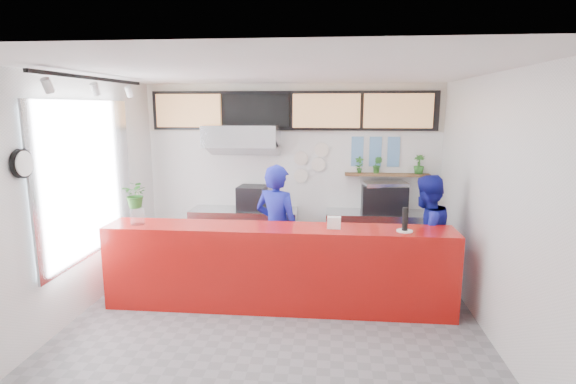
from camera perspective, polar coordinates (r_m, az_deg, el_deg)
The scene contains 45 objects.
floor at distance 5.80m, azimuth -1.71°, elevation -16.03°, with size 5.00×5.00×0.00m, color slate.
ceiling at distance 5.19m, azimuth -1.91°, elevation 15.01°, with size 5.00×5.00×0.00m, color silver.
wall_back at distance 7.75m, azimuth 0.54°, elevation 2.49°, with size 5.00×5.00×0.00m, color white.
wall_left at distance 6.13m, azimuth -25.65°, elevation -0.78°, with size 5.00×5.00×0.00m, color white.
wall_right at distance 5.57m, azimuth 24.66°, elevation -1.79°, with size 5.00×5.00×0.00m, color white.
service_counter at distance 5.95m, azimuth -1.25°, elevation -9.56°, with size 4.50×0.60×1.10m, color #AE100C.
cream_band at distance 7.65m, azimuth 0.55°, elevation 10.66°, with size 5.00×0.02×0.80m, color beige.
prep_bench at distance 7.79m, azimuth -5.56°, elevation -5.42°, with size 1.80×0.60×0.90m, color #B2B5BA.
panini_oven at distance 7.61m, azimuth -4.59°, elevation -0.75°, with size 0.45×0.45×0.40m, color black.
extraction_hood at distance 7.45m, azimuth -5.88°, elevation 7.13°, with size 1.20×0.70×0.35m, color #B2B5BA.
hood_lip at distance 7.46m, azimuth -5.85°, elevation 5.60°, with size 1.20×0.70×0.08m, color #B2B5BA.
right_bench at distance 7.70m, azimuth 11.59°, elevation -5.80°, with size 1.80×0.60×0.90m, color #B2B5BA.
espresso_machine at distance 7.54m, azimuth 12.09°, elevation -0.83°, with size 0.72×0.51×0.46m, color black.
espresso_tray at distance 7.49m, azimuth 12.17°, elevation 1.05°, with size 0.70×0.48×0.06m, color #BBBDC3.
herb_shelf at distance 7.68m, azimuth 12.47°, elevation 2.16°, with size 1.40×0.18×0.04m, color brown.
menu_board_far_left at distance 7.89m, azimuth -12.48°, elevation 10.05°, with size 1.10×0.10×0.55m, color tan.
menu_board_mid_left at distance 7.62m, azimuth -4.02°, elevation 10.26°, with size 1.10×0.10×0.55m, color black.
menu_board_mid_right at distance 7.52m, azimuth 4.88°, elevation 10.24°, with size 1.10×0.10×0.55m, color tan.
menu_board_far_right at distance 7.59m, azimuth 13.80°, elevation 9.98°, with size 1.10×0.10×0.55m, color tan.
soffit at distance 7.63m, azimuth 0.53°, elevation 10.28°, with size 4.80×0.04×0.65m, color black.
window_pane at distance 6.34m, azimuth -24.18°, elevation 1.52°, with size 0.04×2.20×1.90m, color silver.
window_frame at distance 6.33m, azimuth -24.02°, elevation 1.52°, with size 0.03×2.30×2.00m, color #B2B5BA.
wall_clock_rim at distance 5.29m, azimuth -30.74°, elevation 3.12°, with size 0.30×0.30×0.05m, color black.
wall_clock_face at distance 5.28m, azimuth -30.48°, elevation 3.13°, with size 0.26×0.26×0.02m, color white.
track_rail at distance 5.84m, azimuth -23.37°, elevation 13.10°, with size 0.05×2.40×0.04m, color black.
dec_plate_a at distance 7.67m, azimuth 1.65°, elevation 4.29°, with size 0.24×0.24×0.03m, color silver.
dec_plate_b at distance 7.67m, azimuth 3.88°, elevation 3.52°, with size 0.24×0.24×0.03m, color silver.
dec_plate_c at distance 7.71m, azimuth 1.63°, elevation 2.08°, with size 0.24×0.24×0.03m, color silver.
dec_plate_d at distance 7.64m, azimuth 4.28°, elevation 5.37°, with size 0.24×0.24×0.03m, color silver.
photo_frame_a at distance 7.65m, azimuth 8.82°, elevation 6.04°, with size 0.20×0.02×0.25m, color #598CBF.
photo_frame_b at distance 7.68m, azimuth 11.06°, elevation 5.98°, with size 0.20×0.02×0.25m, color #598CBF.
photo_frame_c at distance 7.71m, azimuth 13.29°, elevation 5.91°, with size 0.20×0.02×0.25m, color #598CBF.
photo_frame_d at distance 7.68m, azimuth 8.76°, elevation 4.18°, with size 0.20×0.02×0.25m, color #598CBF.
photo_frame_e at distance 7.70m, azimuth 11.00°, elevation 4.12°, with size 0.20×0.02×0.25m, color #598CBF.
photo_frame_f at distance 7.74m, azimuth 13.21°, elevation 4.07°, with size 0.20×0.02×0.25m, color #598CBF.
staff_center at distance 6.35m, azimuth -1.42°, elevation -4.72°, with size 0.67×0.44×1.84m, color #151A93.
staff_right at distance 6.45m, azimuth 16.97°, elevation -5.50°, with size 0.84×0.65×1.72m, color #151A93.
herb_a at distance 7.61m, azimuth 9.03°, elevation 3.42°, with size 0.15×0.10×0.28m, color #2D6B25.
herb_b at distance 7.64m, azimuth 11.29°, elevation 3.40°, with size 0.16×0.13×0.29m, color #2D6B25.
herb_d at distance 7.73m, azimuth 16.29°, elevation 3.38°, with size 0.18×0.16×0.32m, color #2D6B25.
glass_vase at distance 6.19m, azimuth -18.58°, elevation -2.90°, with size 0.18×0.18×0.23m, color white.
basil_vase at distance 6.13m, azimuth -18.74°, elevation -0.29°, with size 0.32×0.28×0.36m, color #2D6B25.
napkin_holder at distance 5.72m, azimuth 5.87°, elevation -3.88°, with size 0.17×0.11×0.15m, color white.
white_plate at distance 5.75m, azimuth 14.58°, elevation -4.80°, with size 0.20×0.20×0.01m, color white.
pepper_mill at distance 5.71m, azimuth 14.65°, elevation -3.34°, with size 0.07×0.07×0.29m, color black.
Camera 1 is at (0.66, -5.14, 2.62)m, focal length 28.00 mm.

